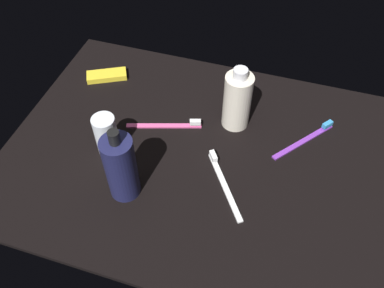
# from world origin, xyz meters

# --- Properties ---
(ground_plane) EXTENTS (0.84, 0.64, 0.01)m
(ground_plane) POSITION_xyz_m (0.00, 0.00, -0.01)
(ground_plane) COLOR black
(lotion_bottle) EXTENTS (0.06, 0.06, 0.18)m
(lotion_bottle) POSITION_xyz_m (-0.10, -0.14, 0.08)
(lotion_bottle) COLOR #1C1E46
(lotion_bottle) RESTS_ON ground_plane
(bodywash_bottle) EXTENTS (0.06, 0.06, 0.16)m
(bodywash_bottle) POSITION_xyz_m (0.07, 0.12, 0.07)
(bodywash_bottle) COLOR silver
(bodywash_bottle) RESTS_ON ground_plane
(deodorant_stick) EXTENTS (0.05, 0.05, 0.10)m
(deodorant_stick) POSITION_xyz_m (-0.18, -0.05, 0.05)
(deodorant_stick) COLOR silver
(deodorant_stick) RESTS_ON ground_plane
(toothbrush_pink) EXTENTS (0.18, 0.06, 0.02)m
(toothbrush_pink) POSITION_xyz_m (-0.08, 0.06, 0.01)
(toothbrush_pink) COLOR #E55999
(toothbrush_pink) RESTS_ON ground_plane
(toothbrush_white) EXTENTS (0.11, 0.15, 0.02)m
(toothbrush_white) POSITION_xyz_m (0.09, -0.06, 0.01)
(toothbrush_white) COLOR white
(toothbrush_white) RESTS_ON ground_plane
(toothbrush_purple) EXTENTS (0.12, 0.15, 0.02)m
(toothbrush_purple) POSITION_xyz_m (0.24, 0.11, 0.01)
(toothbrush_purple) COLOR purple
(toothbrush_purple) RESTS_ON ground_plane
(snack_bar_yellow) EXTENTS (0.11, 0.08, 0.01)m
(snack_bar_yellow) POSITION_xyz_m (-0.29, 0.18, 0.01)
(snack_bar_yellow) COLOR yellow
(snack_bar_yellow) RESTS_ON ground_plane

